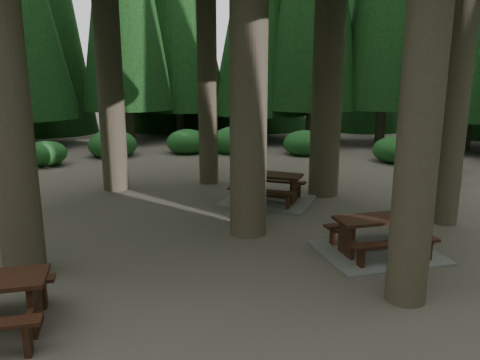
# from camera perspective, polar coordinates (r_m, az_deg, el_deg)

# --- Properties ---
(ground) EXTENTS (80.00, 80.00, 0.00)m
(ground) POSITION_cam_1_polar(r_m,az_deg,el_deg) (11.11, -3.30, -6.50)
(ground) COLOR #595248
(ground) RESTS_ON ground
(picnic_table_a) EXTENTS (2.98, 2.80, 0.80)m
(picnic_table_a) POSITION_cam_1_polar(r_m,az_deg,el_deg) (10.24, 16.53, -7.16)
(picnic_table_a) COLOR gray
(picnic_table_a) RESTS_ON ground
(picnic_table_c) EXTENTS (2.76, 2.39, 0.84)m
(picnic_table_c) POSITION_cam_1_polar(r_m,az_deg,el_deg) (13.66, 3.39, -1.45)
(picnic_table_c) COLOR gray
(picnic_table_c) RESTS_ON ground
(picnic_table_d) EXTENTS (2.07, 2.01, 0.70)m
(picnic_table_d) POSITION_cam_1_polar(r_m,az_deg,el_deg) (17.43, 22.20, 1.36)
(picnic_table_d) COLOR black
(picnic_table_d) RESTS_ON ground
(shrub_ring) EXTENTS (23.86, 24.64, 1.49)m
(shrub_ring) POSITION_cam_1_polar(r_m,az_deg,el_deg) (11.53, 1.04, -3.65)
(shrub_ring) COLOR #215F20
(shrub_ring) RESTS_ON ground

